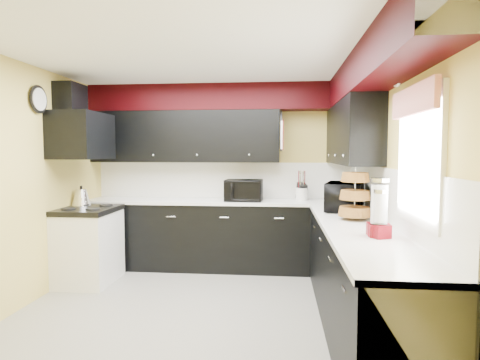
% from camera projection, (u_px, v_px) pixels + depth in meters
% --- Properties ---
extents(ground, '(3.60, 3.60, 0.00)m').
position_uv_depth(ground, '(198.00, 311.00, 4.01)').
color(ground, gray).
rests_on(ground, ground).
extents(wall_back, '(3.60, 0.06, 2.50)m').
position_uv_depth(wall_back, '(223.00, 176.00, 5.71)').
color(wall_back, '#E0C666').
rests_on(wall_back, ground).
extents(wall_right, '(0.06, 3.60, 2.50)m').
position_uv_depth(wall_right, '(387.00, 188.00, 3.75)').
color(wall_right, '#E0C666').
rests_on(wall_right, ground).
extents(wall_left, '(0.06, 3.60, 2.50)m').
position_uv_depth(wall_left, '(24.00, 185.00, 4.09)').
color(wall_left, '#E0C666').
rests_on(wall_left, ground).
extents(ceiling, '(3.60, 3.60, 0.06)m').
position_uv_depth(ceiling, '(196.00, 57.00, 3.83)').
color(ceiling, white).
rests_on(ceiling, wall_back).
extents(cab_back, '(3.60, 0.60, 0.90)m').
position_uv_depth(cab_back, '(220.00, 236.00, 5.47)').
color(cab_back, black).
rests_on(cab_back, ground).
extents(cab_right, '(0.60, 3.00, 0.90)m').
position_uv_depth(cab_right, '(358.00, 281.00, 3.54)').
color(cab_right, black).
rests_on(cab_right, ground).
extents(counter_back, '(3.62, 0.64, 0.04)m').
position_uv_depth(counter_back, '(220.00, 201.00, 5.43)').
color(counter_back, white).
rests_on(counter_back, cab_back).
extents(counter_right, '(0.64, 3.02, 0.04)m').
position_uv_depth(counter_right, '(359.00, 229.00, 3.50)').
color(counter_right, white).
rests_on(counter_right, cab_right).
extents(splash_back, '(3.60, 0.02, 0.50)m').
position_uv_depth(splash_back, '(223.00, 180.00, 5.70)').
color(splash_back, white).
rests_on(splash_back, counter_back).
extents(splash_right, '(0.02, 3.60, 0.50)m').
position_uv_depth(splash_right, '(385.00, 195.00, 3.75)').
color(splash_right, white).
rests_on(splash_right, counter_right).
extents(upper_back, '(2.60, 0.35, 0.70)m').
position_uv_depth(upper_back, '(185.00, 137.00, 5.54)').
color(upper_back, black).
rests_on(upper_back, wall_back).
extents(upper_right, '(0.35, 1.80, 0.70)m').
position_uv_depth(upper_right, '(351.00, 134.00, 4.62)').
color(upper_right, black).
rests_on(upper_right, wall_right).
extents(soffit_back, '(3.60, 0.36, 0.35)m').
position_uv_depth(soffit_back, '(221.00, 98.00, 5.46)').
color(soffit_back, black).
rests_on(soffit_back, wall_back).
extents(soffit_right, '(0.36, 3.24, 0.35)m').
position_uv_depth(soffit_right, '(374.00, 68.00, 3.51)').
color(soffit_right, black).
rests_on(soffit_right, wall_right).
extents(stove, '(0.60, 0.75, 0.86)m').
position_uv_depth(stove, '(89.00, 247.00, 4.87)').
color(stove, white).
rests_on(stove, ground).
extents(cooktop, '(0.62, 0.77, 0.06)m').
position_uv_depth(cooktop, '(88.00, 210.00, 4.84)').
color(cooktop, black).
rests_on(cooktop, stove).
extents(hood, '(0.50, 0.78, 0.55)m').
position_uv_depth(hood, '(82.00, 136.00, 4.78)').
color(hood, black).
rests_on(hood, wall_left).
extents(hood_duct, '(0.24, 0.40, 0.40)m').
position_uv_depth(hood_duct, '(70.00, 101.00, 4.76)').
color(hood_duct, black).
rests_on(hood_duct, wall_left).
extents(window, '(0.03, 0.86, 0.96)m').
position_uv_depth(window, '(419.00, 157.00, 2.84)').
color(window, white).
rests_on(window, wall_right).
extents(valance, '(0.04, 0.88, 0.20)m').
position_uv_depth(valance, '(413.00, 100.00, 2.81)').
color(valance, red).
rests_on(valance, wall_right).
extents(pan_top, '(0.03, 0.22, 0.40)m').
position_uv_depth(pan_top, '(281.00, 121.00, 5.33)').
color(pan_top, black).
rests_on(pan_top, upper_back).
extents(pan_mid, '(0.03, 0.28, 0.46)m').
position_uv_depth(pan_mid, '(281.00, 140.00, 5.22)').
color(pan_mid, black).
rests_on(pan_mid, upper_back).
extents(pan_low, '(0.03, 0.24, 0.42)m').
position_uv_depth(pan_low, '(281.00, 142.00, 5.48)').
color(pan_low, black).
rests_on(pan_low, upper_back).
extents(cut_board, '(0.03, 0.26, 0.35)m').
position_uv_depth(cut_board, '(282.00, 135.00, 5.09)').
color(cut_board, white).
rests_on(cut_board, upper_back).
extents(baskets, '(0.27, 0.27, 0.50)m').
position_uv_depth(baskets, '(355.00, 195.00, 3.83)').
color(baskets, brown).
rests_on(baskets, upper_right).
extents(clock, '(0.03, 0.30, 0.30)m').
position_uv_depth(clock, '(38.00, 99.00, 4.28)').
color(clock, black).
rests_on(clock, wall_left).
extents(deco_plate, '(0.03, 0.24, 0.24)m').
position_uv_depth(deco_plate, '(397.00, 72.00, 3.33)').
color(deco_plate, white).
rests_on(deco_plate, wall_right).
extents(toaster_oven, '(0.50, 0.43, 0.28)m').
position_uv_depth(toaster_oven, '(244.00, 190.00, 5.32)').
color(toaster_oven, black).
rests_on(toaster_oven, counter_back).
extents(microwave, '(0.51, 0.64, 0.31)m').
position_uv_depth(microwave, '(345.00, 197.00, 4.42)').
color(microwave, black).
rests_on(microwave, counter_right).
extents(utensil_crock, '(0.20, 0.20, 0.17)m').
position_uv_depth(utensil_crock, '(302.00, 194.00, 5.36)').
color(utensil_crock, white).
rests_on(utensil_crock, counter_back).
extents(knife_block, '(0.14, 0.17, 0.23)m').
position_uv_depth(knife_block, '(301.00, 192.00, 5.39)').
color(knife_block, black).
rests_on(knife_block, counter_back).
extents(kettle, '(0.29, 0.29, 0.20)m').
position_uv_depth(kettle, '(81.00, 197.00, 5.04)').
color(kettle, silver).
rests_on(kettle, cooktop).
extents(dispenser_a, '(0.16, 0.16, 0.43)m').
position_uv_depth(dispenser_a, '(379.00, 208.00, 3.07)').
color(dispenser_a, maroon).
rests_on(dispenser_a, counter_right).
extents(dispenser_b, '(0.16, 0.16, 0.32)m').
position_uv_depth(dispenser_b, '(380.00, 217.00, 3.02)').
color(dispenser_b, maroon).
rests_on(dispenser_b, counter_right).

